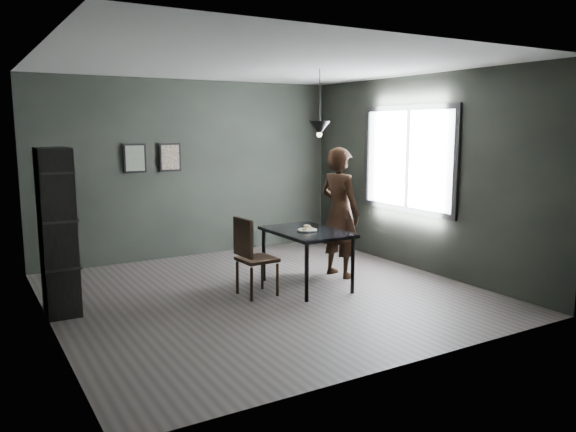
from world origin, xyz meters
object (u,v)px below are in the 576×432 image
woman (340,212)px  wood_chair (251,252)px  pendant_lamp (319,128)px  white_plate (307,231)px  cafe_table (307,236)px  shelf_unit (57,232)px

woman → wood_chair: size_ratio=1.84×
pendant_lamp → white_plate: bearing=-151.9°
woman → pendant_lamp: bearing=95.1°
cafe_table → shelf_unit: (-2.92, 0.55, 0.25)m
wood_chair → pendant_lamp: bearing=2.6°
cafe_table → shelf_unit: 2.98m
shelf_unit → cafe_table: bearing=-8.9°
white_plate → woman: bearing=21.3°
white_plate → shelf_unit: 2.96m
cafe_table → wood_chair: wood_chair is taller
woman → pendant_lamp: 1.24m
woman → wood_chair: woman is taller
wood_chair → pendant_lamp: size_ratio=1.13×
cafe_table → white_plate: 0.10m
white_plate → wood_chair: (-0.79, 0.05, -0.20)m
cafe_table → white_plate: bearing=-115.0°
white_plate → woman: 0.77m
wood_chair → shelf_unit: (-2.11, 0.55, 0.37)m
cafe_table → shelf_unit: bearing=169.4°
cafe_table → pendant_lamp: size_ratio=1.39×
woman → pendant_lamp: pendant_lamp is taller
white_plate → shelf_unit: shelf_unit is taller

